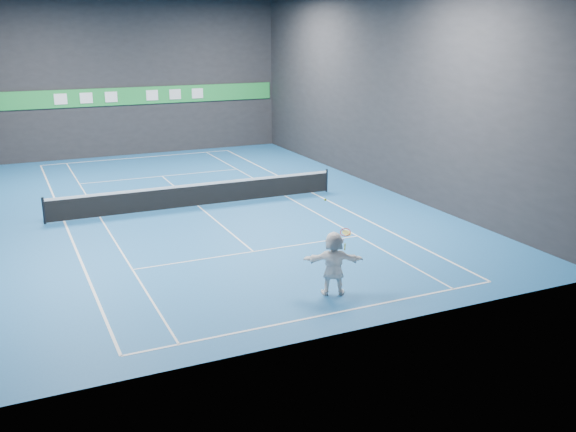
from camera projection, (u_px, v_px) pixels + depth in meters
name	position (u px, v px, depth m)	size (l,w,h in m)	color
ground	(198.00, 206.00, 27.47)	(26.00, 26.00, 0.00)	#1C5C9C
wall_back	(130.00, 79.00, 37.55)	(18.00, 0.10, 9.00)	#232326
wall_front	(355.00, 155.00, 14.86)	(18.00, 0.10, 9.00)	#232326
wall_right	(381.00, 92.00, 29.80)	(0.10, 26.00, 9.00)	#232326
baseline_near	(329.00, 314.00, 17.09)	(10.98, 0.08, 0.01)	white
baseline_far	(139.00, 157.00, 37.84)	(10.98, 0.08, 0.01)	white
sideline_doubles_left	(64.00, 222.00, 25.27)	(0.08, 23.78, 0.01)	white
sideline_doubles_right	(313.00, 193.00, 29.66)	(0.08, 23.78, 0.01)	white
sideline_singles_left	(100.00, 217.00, 25.83)	(0.06, 23.78, 0.01)	white
sideline_singles_right	(286.00, 196.00, 29.11)	(0.06, 23.78, 0.01)	white
service_line_near	(253.00, 252.00, 21.88)	(8.23, 0.06, 0.01)	white
service_line_far	(162.00, 176.00, 33.05)	(8.23, 0.06, 0.01)	white
center_service_line	(198.00, 206.00, 27.47)	(0.06, 12.80, 0.01)	white
player	(334.00, 263.00, 18.15)	(1.73, 0.55, 1.86)	white
tennis_ball	(325.00, 200.00, 17.52)	(0.07, 0.07, 0.07)	#D9F829
tennis_net	(198.00, 194.00, 27.32)	(12.50, 0.10, 1.07)	black
sponsor_banner	(132.00, 96.00, 37.77)	(17.64, 0.11, 1.00)	green
tennis_racket	(345.00, 234.00, 18.12)	(0.44, 0.39, 0.67)	red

